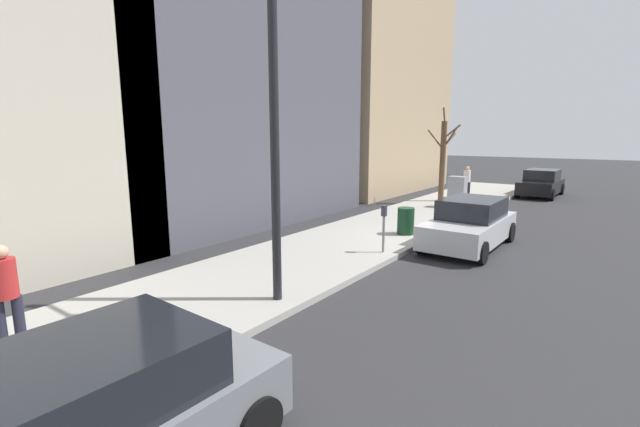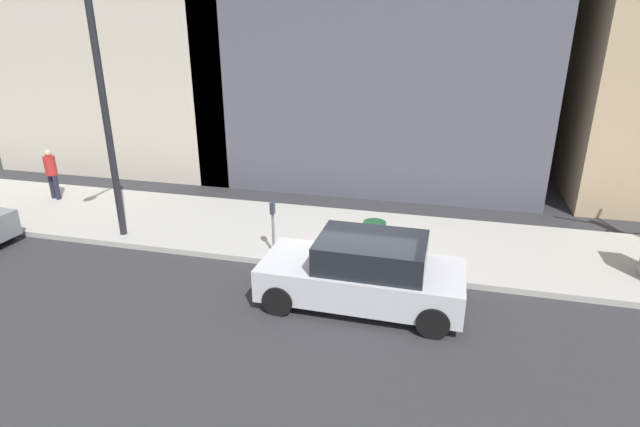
% 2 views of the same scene
% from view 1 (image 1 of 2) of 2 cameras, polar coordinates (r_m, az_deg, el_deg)
% --- Properties ---
extents(ground_plane, '(120.00, 120.00, 0.00)m').
position_cam_1_polar(ground_plane, '(14.28, 14.23, -3.88)').
color(ground_plane, '#2B2B2D').
extents(sidewalk, '(4.00, 36.00, 0.15)m').
position_cam_1_polar(sidewalk, '(15.08, 7.17, -2.59)').
color(sidewalk, '#9E9B93').
rests_on(sidewalk, ground).
extents(parked_car_black, '(2.03, 4.25, 1.52)m').
position_cam_1_polar(parked_car_black, '(27.47, 27.40, 3.59)').
color(parked_car_black, black).
rests_on(parked_car_black, ground).
extents(parked_car_silver, '(1.97, 4.22, 1.52)m').
position_cam_1_polar(parked_car_silver, '(14.02, 19.35, -1.34)').
color(parked_car_silver, '#B7B7BC').
rests_on(parked_car_silver, ground).
extents(parking_meter, '(0.14, 0.10, 1.35)m').
position_cam_1_polar(parking_meter, '(12.21, 8.50, -1.37)').
color(parking_meter, slate).
rests_on(parking_meter, sidewalk).
extents(utility_box, '(0.83, 0.61, 1.43)m').
position_cam_1_polar(utility_box, '(20.73, 17.82, 2.72)').
color(utility_box, '#A8A399').
rests_on(utility_box, sidewalk).
extents(streetlamp, '(1.97, 0.32, 6.50)m').
position_cam_1_polar(streetlamp, '(8.18, -4.72, 14.35)').
color(streetlamp, black).
rests_on(streetlamp, sidewalk).
extents(bare_tree, '(1.72, 1.82, 4.61)m').
position_cam_1_polar(bare_tree, '(22.41, 16.07, 7.05)').
color(bare_tree, brown).
rests_on(bare_tree, sidewalk).
extents(trash_bin, '(0.56, 0.56, 0.90)m').
position_cam_1_polar(trash_bin, '(14.67, 11.36, -0.98)').
color(trash_bin, '#14381E').
rests_on(trash_bin, sidewalk).
extents(pedestrian_near_meter, '(0.40, 0.36, 1.66)m').
position_cam_1_polar(pedestrian_near_meter, '(24.27, 18.98, 4.27)').
color(pedestrian_near_meter, '#1E1E2D').
rests_on(pedestrian_near_meter, sidewalk).
extents(pedestrian_midblock, '(0.36, 0.39, 1.66)m').
position_cam_1_polar(pedestrian_midblock, '(8.29, -36.40, -8.25)').
color(pedestrian_midblock, '#1E1E2D').
rests_on(pedestrian_midblock, sidewalk).
extents(office_tower_left, '(11.30, 11.30, 18.54)m').
position_cam_1_polar(office_tower_left, '(29.81, 2.38, 21.68)').
color(office_tower_left, tan).
rests_on(office_tower_left, ground).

